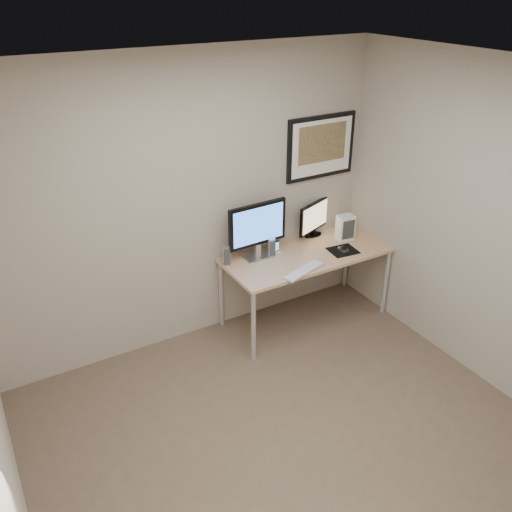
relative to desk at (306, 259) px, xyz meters
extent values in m
plane|color=brown|center=(-1.00, -1.35, -0.66)|extent=(3.60, 3.60, 0.00)
plane|color=white|center=(-1.00, -1.35, 1.94)|extent=(3.60, 3.60, 0.00)
plane|color=gray|center=(-1.00, 0.35, 0.64)|extent=(3.60, 0.00, 3.60)
plane|color=gray|center=(0.80, -1.35, 0.64)|extent=(0.00, 3.40, 3.40)
cube|color=#9E794C|center=(0.00, 0.00, 0.05)|extent=(1.60, 0.70, 0.03)
cylinder|color=silver|center=(-0.76, -0.31, -0.31)|extent=(0.04, 0.04, 0.70)
cylinder|color=silver|center=(-0.76, 0.31, -0.31)|extent=(0.04, 0.04, 0.70)
cylinder|color=silver|center=(0.76, -0.31, -0.31)|extent=(0.04, 0.04, 0.70)
cylinder|color=silver|center=(0.76, 0.31, -0.31)|extent=(0.04, 0.04, 0.70)
cube|color=black|center=(0.35, 0.33, 0.96)|extent=(0.75, 0.03, 0.60)
cube|color=silver|center=(0.35, 0.32, 0.96)|extent=(0.67, 0.00, 0.52)
cube|color=gold|center=(0.35, 0.31, 1.00)|extent=(0.54, 0.00, 0.36)
cube|color=silver|center=(-0.44, 0.16, 0.08)|extent=(0.28, 0.20, 0.02)
cube|color=silver|center=(-0.44, 0.16, 0.14)|extent=(0.05, 0.04, 0.12)
cube|color=black|center=(-0.44, 0.16, 0.40)|extent=(0.59, 0.06, 0.40)
cube|color=blue|center=(-0.44, 0.14, 0.40)|extent=(0.52, 0.03, 0.34)
cube|color=black|center=(0.28, 0.29, 0.07)|extent=(0.22, 0.17, 0.02)
cube|color=black|center=(0.28, 0.29, 0.10)|extent=(0.05, 0.05, 0.04)
cube|color=black|center=(0.28, 0.29, 0.28)|extent=(0.44, 0.19, 0.30)
cube|color=tan|center=(0.28, 0.27, 0.28)|extent=(0.39, 0.15, 0.26)
cylinder|color=silver|center=(-0.75, 0.18, 0.16)|extent=(0.10, 0.10, 0.19)
cylinder|color=silver|center=(-0.32, 0.12, 0.16)|extent=(0.09, 0.09, 0.18)
cube|color=black|center=(-0.24, 0.16, 0.13)|extent=(0.06, 0.06, 0.12)
cube|color=silver|center=(-0.23, -0.28, 0.07)|extent=(0.48, 0.26, 0.02)
cube|color=black|center=(0.33, -0.13, 0.07)|extent=(0.29, 0.26, 0.00)
ellipsoid|color=black|center=(0.33, -0.13, 0.09)|extent=(0.07, 0.11, 0.04)
cube|color=silver|center=(0.51, 0.07, 0.19)|extent=(0.17, 0.14, 0.25)
camera|label=1|loc=(-2.69, -3.68, 2.42)|focal=38.00mm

